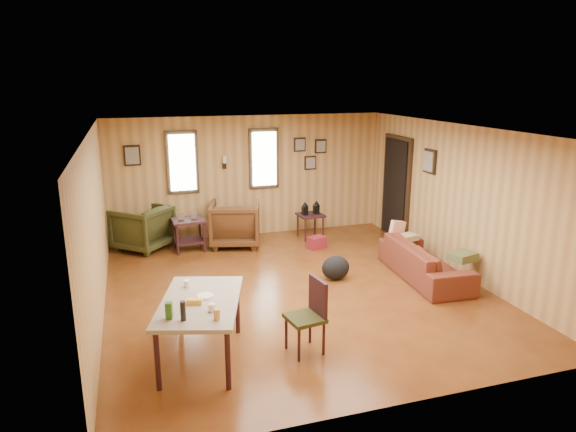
{
  "coord_description": "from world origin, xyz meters",
  "views": [
    {
      "loc": [
        -2.26,
        -6.84,
        3.09
      ],
      "look_at": [
        0.0,
        0.4,
        1.05
      ],
      "focal_mm": 32.0,
      "sensor_mm": 36.0,
      "label": 1
    }
  ],
  "objects_px": {
    "side_table": "(310,213)",
    "dining_table": "(200,306)",
    "end_table": "(189,229)",
    "recliner_brown": "(235,221)",
    "sofa": "(425,255)",
    "recliner_green": "(142,226)"
  },
  "relations": [
    {
      "from": "side_table",
      "to": "dining_table",
      "type": "xyz_separation_m",
      "value": [
        -2.72,
        -3.95,
        0.14
      ]
    },
    {
      "from": "recliner_brown",
      "to": "end_table",
      "type": "bearing_deg",
      "value": 18.89
    },
    {
      "from": "side_table",
      "to": "dining_table",
      "type": "height_order",
      "value": "dining_table"
    },
    {
      "from": "recliner_green",
      "to": "end_table",
      "type": "distance_m",
      "value": 0.88
    },
    {
      "from": "recliner_green",
      "to": "dining_table",
      "type": "relative_size",
      "value": 0.57
    },
    {
      "from": "sofa",
      "to": "recliner_brown",
      "type": "distance_m",
      "value": 3.59
    },
    {
      "from": "end_table",
      "to": "side_table",
      "type": "xyz_separation_m",
      "value": [
        2.4,
        0.05,
        0.11
      ]
    },
    {
      "from": "sofa",
      "to": "side_table",
      "type": "xyz_separation_m",
      "value": [
        -1.02,
        2.54,
        0.14
      ]
    },
    {
      "from": "end_table",
      "to": "sofa",
      "type": "bearing_deg",
      "value": -36.08
    },
    {
      "from": "recliner_brown",
      "to": "recliner_green",
      "type": "bearing_deg",
      "value": 5.71
    },
    {
      "from": "recliner_brown",
      "to": "recliner_green",
      "type": "relative_size",
      "value": 1.04
    },
    {
      "from": "dining_table",
      "to": "recliner_brown",
      "type": "bearing_deg",
      "value": 89.47
    },
    {
      "from": "recliner_green",
      "to": "end_table",
      "type": "relative_size",
      "value": 1.22
    },
    {
      "from": "sofa",
      "to": "recliner_green",
      "type": "height_order",
      "value": "recliner_green"
    },
    {
      "from": "sofa",
      "to": "recliner_green",
      "type": "relative_size",
      "value": 2.16
    },
    {
      "from": "end_table",
      "to": "dining_table",
      "type": "height_order",
      "value": "dining_table"
    },
    {
      "from": "end_table",
      "to": "dining_table",
      "type": "bearing_deg",
      "value": -94.77
    },
    {
      "from": "end_table",
      "to": "dining_table",
      "type": "relative_size",
      "value": 0.46
    },
    {
      "from": "recliner_brown",
      "to": "end_table",
      "type": "distance_m",
      "value": 0.89
    },
    {
      "from": "side_table",
      "to": "recliner_green",
      "type": "bearing_deg",
      "value": 174.9
    },
    {
      "from": "side_table",
      "to": "recliner_brown",
      "type": "bearing_deg",
      "value": 179.77
    },
    {
      "from": "side_table",
      "to": "dining_table",
      "type": "relative_size",
      "value": 0.48
    }
  ]
}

